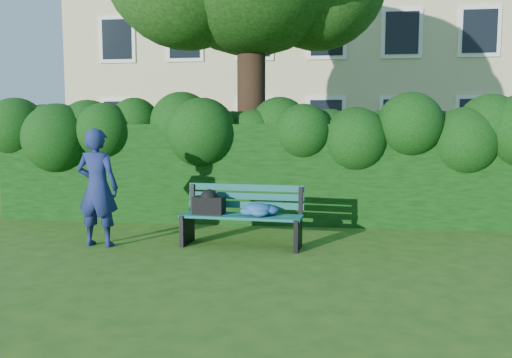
# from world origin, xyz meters

# --- Properties ---
(ground) EXTENTS (80.00, 80.00, 0.00)m
(ground) POSITION_xyz_m (0.00, 0.00, 0.00)
(ground) COLOR #275618
(ground) RESTS_ON ground
(apartment_building) EXTENTS (16.00, 8.08, 12.00)m
(apartment_building) POSITION_xyz_m (-0.00, 13.99, 6.00)
(apartment_building) COLOR #C4BD84
(apartment_building) RESTS_ON ground
(hedge) EXTENTS (10.00, 1.00, 1.80)m
(hedge) POSITION_xyz_m (0.00, 2.20, 0.90)
(hedge) COLOR black
(hedge) RESTS_ON ground
(park_bench) EXTENTS (1.82, 0.73, 0.89)m
(park_bench) POSITION_xyz_m (-0.19, 0.17, 0.50)
(park_bench) COLOR #105144
(park_bench) RESTS_ON ground
(man_reading) EXTENTS (0.66, 0.46, 1.73)m
(man_reading) POSITION_xyz_m (-2.25, -0.09, 0.86)
(man_reading) COLOR navy
(man_reading) RESTS_ON ground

